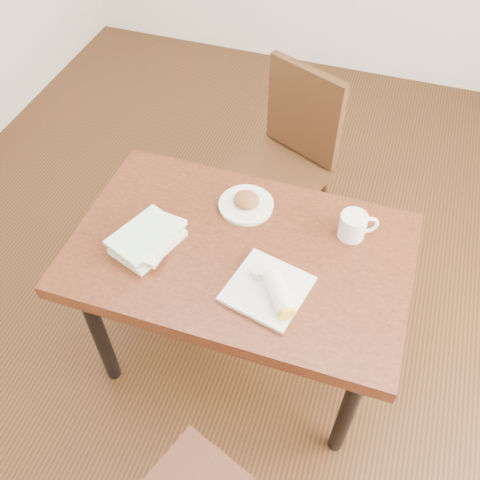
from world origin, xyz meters
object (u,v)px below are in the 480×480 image
(chair_far, at_px, (287,154))
(coffee_mug, at_px, (354,225))
(plate_scone, at_px, (246,203))
(plate_burrito, at_px, (271,290))
(book_stack, at_px, (148,239))
(table, at_px, (240,264))

(chair_far, distance_m, coffee_mug, 0.75)
(plate_scone, distance_m, plate_burrito, 0.41)
(book_stack, bearing_deg, plate_burrito, -8.86)
(chair_far, xyz_separation_m, book_stack, (-0.29, -0.86, 0.23))
(table, height_order, coffee_mug, coffee_mug)
(plate_scone, height_order, book_stack, plate_scone)
(chair_far, bearing_deg, coffee_mug, -56.56)
(chair_far, bearing_deg, plate_scone, -91.79)
(plate_burrito, bearing_deg, chair_far, 101.05)
(book_stack, bearing_deg, chair_far, 71.42)
(chair_far, relative_size, plate_scone, 4.59)
(chair_far, xyz_separation_m, coffee_mug, (0.39, -0.59, 0.25))
(chair_far, distance_m, book_stack, 0.94)
(chair_far, distance_m, plate_burrito, 0.98)
(plate_scone, bearing_deg, plate_burrito, -60.80)
(plate_burrito, relative_size, book_stack, 1.04)
(plate_scone, bearing_deg, chair_far, 88.21)
(plate_scone, relative_size, plate_burrito, 0.71)
(table, distance_m, plate_scone, 0.24)
(book_stack, bearing_deg, coffee_mug, 21.90)
(chair_far, height_order, coffee_mug, chair_far)
(chair_far, relative_size, plate_burrito, 3.24)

